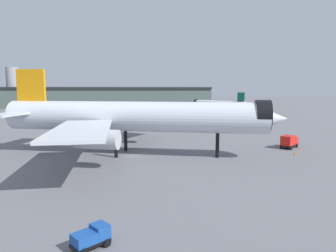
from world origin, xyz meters
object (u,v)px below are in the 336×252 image
airliner_far_taxiway (219,105)px  baggage_tug_wing (92,237)px  traffic_cone_near_nose (295,154)px  service_truck_front (289,141)px  airliner_near_gate (132,117)px

airliner_far_taxiway → baggage_tug_wing: size_ratio=10.92×
baggage_tug_wing → traffic_cone_near_nose: baggage_tug_wing is taller
traffic_cone_near_nose → service_truck_front: bearing=70.4°
airliner_far_taxiway → service_truck_front: 94.69m
airliner_near_gate → baggage_tug_wing: size_ratio=17.39×
service_truck_front → baggage_tug_wing: (-39.87, -40.01, -0.62)m
airliner_far_taxiway → baggage_tug_wing: (-50.46, -134.03, -4.31)m
baggage_tug_wing → service_truck_front: bearing=7.1°
service_truck_front → traffic_cone_near_nose: service_truck_front is taller
traffic_cone_near_nose → baggage_tug_wing: bearing=-138.7°
service_truck_front → baggage_tug_wing: 56.48m
baggage_tug_wing → airliner_far_taxiway: bearing=31.4°
airliner_near_gate → airliner_far_taxiway: 107.54m
baggage_tug_wing → traffic_cone_near_nose: bearing=3.3°
airliner_near_gate → airliner_far_taxiway: (47.00, 96.69, -2.62)m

